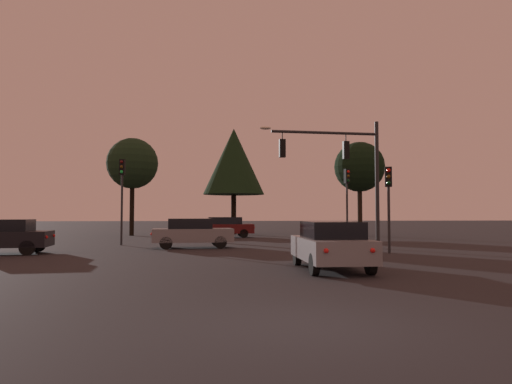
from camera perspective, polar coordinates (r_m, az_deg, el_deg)
The scene contains 12 objects.
ground_plane at distance 31.75m, azimuth -3.35°, elevation -5.91°, with size 168.00×168.00×0.00m, color #262326.
traffic_signal_mast_arm at distance 23.70m, azimuth 10.84°, elevation 3.71°, with size 6.19×0.59×6.50m.
traffic_light_corner_left at distance 27.02m, azimuth -16.31°, elevation 0.89°, with size 0.33×0.37×4.86m.
traffic_light_corner_right at distance 29.18m, azimuth 11.25°, elevation 0.19°, with size 0.37×0.39×4.57m.
traffic_light_median at distance 21.44m, azimuth 16.15°, elevation 0.06°, with size 0.36×0.38×3.88m.
car_nearside_lane at distance 14.73m, azimuth 9.28°, elevation -6.46°, with size 1.92×4.14×1.52m.
car_crossing_left at distance 24.04m, azimuth -7.95°, elevation -5.02°, with size 4.28×2.06×1.52m.
car_crossing_right at distance 23.02m, azimuth -29.13°, elevation -4.79°, with size 4.31×2.19×1.52m.
car_far_lane at distance 34.49m, azimuth -4.10°, elevation -4.33°, with size 4.70×1.91×1.52m.
tree_behind_sign at distance 37.92m, azimuth 12.73°, elevation 3.02°, with size 4.03×4.03×7.56m.
tree_left_far at distance 38.95m, azimuth -15.10°, elevation 3.41°, with size 4.15×4.15×7.97m.
tree_center_horizon at distance 40.21m, azimuth -2.78°, elevation 3.79°, with size 5.32×5.32×9.24m.
Camera 1 is at (-1.62, -7.16, 1.76)m, focal length 32.20 mm.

